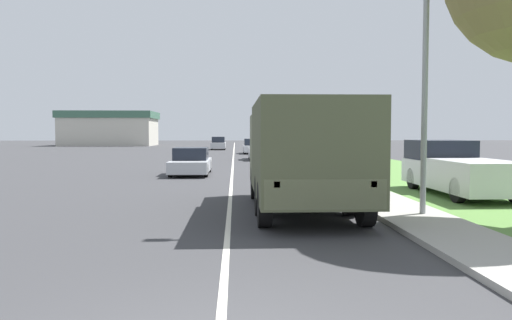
# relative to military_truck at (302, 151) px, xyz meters

# --- Properties ---
(ground_plane) EXTENTS (180.00, 180.00, 0.00)m
(ground_plane) POSITION_rel_military_truck_xyz_m (-1.94, 31.12, -1.61)
(ground_plane) COLOR #38383A
(lane_centre_stripe) EXTENTS (0.12, 120.00, 0.00)m
(lane_centre_stripe) POSITION_rel_military_truck_xyz_m (-1.94, 31.12, -1.61)
(lane_centre_stripe) COLOR silver
(lane_centre_stripe) RESTS_ON ground
(sidewalk_right) EXTENTS (1.80, 120.00, 0.12)m
(sidewalk_right) POSITION_rel_military_truck_xyz_m (2.56, 31.12, -1.55)
(sidewalk_right) COLOR #9E9B93
(sidewalk_right) RESTS_ON ground
(grass_strip_right) EXTENTS (7.00, 120.00, 0.02)m
(grass_strip_right) POSITION_rel_military_truck_xyz_m (6.96, 31.12, -1.60)
(grass_strip_right) COLOR #56843D
(grass_strip_right) RESTS_ON ground
(military_truck) EXTENTS (2.56, 7.17, 2.85)m
(military_truck) POSITION_rel_military_truck_xyz_m (0.00, 0.00, 0.00)
(military_truck) COLOR #606647
(military_truck) RESTS_ON ground
(car_nearest_ahead) EXTENTS (1.86, 4.63, 1.35)m
(car_nearest_ahead) POSITION_rel_military_truck_xyz_m (-4.00, 11.88, -0.99)
(car_nearest_ahead) COLOR #B7BABF
(car_nearest_ahead) RESTS_ON ground
(car_second_ahead) EXTENTS (1.72, 4.87, 1.67)m
(car_second_ahead) POSITION_rel_military_truck_xyz_m (0.15, 25.49, -0.87)
(car_second_ahead) COLOR silver
(car_second_ahead) RESTS_ON ground
(car_third_ahead) EXTENTS (1.75, 4.77, 1.49)m
(car_third_ahead) POSITION_rel_military_truck_xyz_m (-0.09, 36.87, -0.94)
(car_third_ahead) COLOR silver
(car_third_ahead) RESTS_ON ground
(car_fourth_ahead) EXTENTS (1.77, 4.63, 1.59)m
(car_fourth_ahead) POSITION_rel_military_truck_xyz_m (-3.87, 48.74, -0.90)
(car_fourth_ahead) COLOR #B7BABF
(car_fourth_ahead) RESTS_ON ground
(pickup_truck) EXTENTS (1.99, 5.66, 1.81)m
(pickup_truck) POSITION_rel_military_truck_xyz_m (5.70, 3.41, -0.74)
(pickup_truck) COLOR silver
(pickup_truck) RESTS_ON grass_strip_right
(lamp_post) EXTENTS (1.69, 0.24, 8.41)m
(lamp_post) POSITION_rel_military_truck_xyz_m (2.63, -1.23, 3.41)
(lamp_post) COLOR gray
(lamp_post) RESTS_ON sidewalk_right
(building_distant) EXTENTS (14.80, 9.91, 5.50)m
(building_distant) POSITION_rel_military_truck_xyz_m (-22.23, 69.20, 1.17)
(building_distant) COLOR beige
(building_distant) RESTS_ON ground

